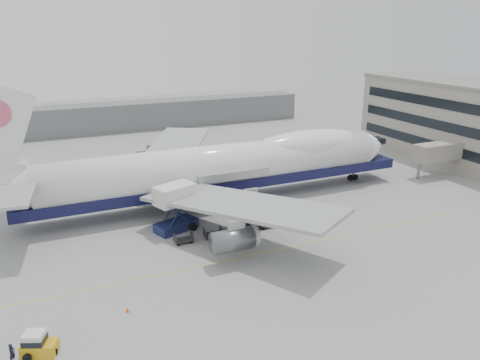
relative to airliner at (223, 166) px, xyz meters
name	(u,v)px	position (x,y,z in m)	size (l,w,h in m)	color
ground	(253,231)	(-0.64, -12.00, -5.62)	(260.00, 260.00, 0.00)	gray
apron_line	(275,250)	(-0.64, -18.00, -5.62)	(60.00, 0.15, 0.01)	gold
hangar	(96,119)	(-10.64, 58.00, -2.12)	(110.00, 8.00, 7.00)	slate
airliner	(223,166)	(0.00, 0.00, 0.00)	(67.00, 55.30, 19.98)	white
catering_truck	(175,205)	(-9.76, -7.44, -2.16)	(6.14, 5.10, 6.22)	#1A224E
baggage_tug	(38,345)	(-27.23, -26.54, -4.72)	(3.13, 2.45, 2.03)	gold
ground_worker	(12,353)	(-29.12, -26.79, -4.77)	(0.62, 0.41, 1.71)	black
traffic_cone	(127,310)	(-19.40, -23.59, -5.37)	(0.36, 0.36, 0.53)	#FF540D
dolly_0	(184,239)	(-10.06, -11.66, -5.09)	(2.30, 1.35, 1.30)	#2D2D30
dolly_1	(213,234)	(-6.18, -11.66, -5.09)	(2.30, 1.35, 1.30)	#2D2D30
dolly_2	(241,229)	(-2.31, -11.66, -5.09)	(2.30, 1.35, 1.30)	#2D2D30
dolly_3	(267,224)	(1.57, -11.66, -5.09)	(2.30, 1.35, 1.30)	#2D2D30
dolly_4	(292,219)	(5.45, -11.66, -5.09)	(2.30, 1.35, 1.30)	#2D2D30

